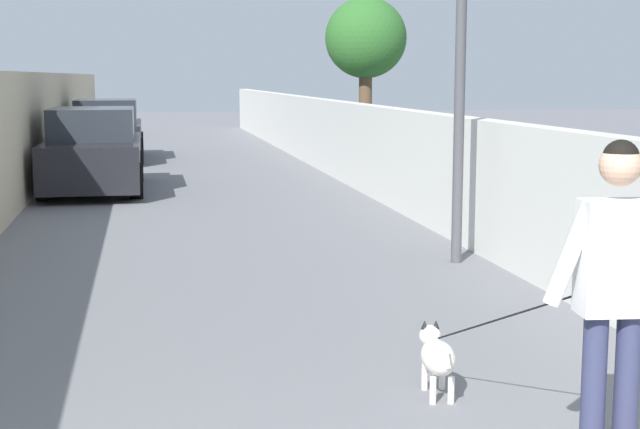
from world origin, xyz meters
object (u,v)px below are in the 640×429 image
(car_near, at_px, (93,152))
(car_far, at_px, (107,132))
(tree_right_mid, at_px, (366,40))
(lamp_post, at_px, (461,12))
(person_skateboarder, at_px, (615,276))
(dog, at_px, (438,355))

(car_near, relative_size, car_far, 0.97)
(car_far, bearing_deg, tree_right_mid, -111.85)
(lamp_post, distance_m, person_skateboarder, 6.00)
(dog, relative_size, car_near, 0.40)
(tree_right_mid, distance_m, lamp_post, 11.92)
(tree_right_mid, xyz_separation_m, dog, (-16.07, 3.32, -2.69))
(car_near, bearing_deg, dog, -166.66)
(tree_right_mid, relative_size, dog, 2.34)
(person_skateboarder, bearing_deg, lamp_post, -10.86)
(person_skateboarder, relative_size, car_far, 0.39)
(lamp_post, xyz_separation_m, dog, (-4.28, 1.59, -2.54))
(tree_right_mid, relative_size, car_near, 0.93)
(tree_right_mid, bearing_deg, dog, 168.33)
(person_skateboarder, height_order, car_far, person_skateboarder)
(tree_right_mid, relative_size, lamp_post, 0.97)
(car_near, xyz_separation_m, car_far, (6.54, 0.00, 0.00))
(tree_right_mid, distance_m, dog, 16.63)
(dog, distance_m, car_far, 18.76)
(tree_right_mid, xyz_separation_m, car_near, (-4.07, 6.16, -2.25))
(lamp_post, distance_m, car_far, 15.09)
(lamp_post, bearing_deg, car_far, 17.29)
(tree_right_mid, bearing_deg, person_skateboarder, 170.86)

